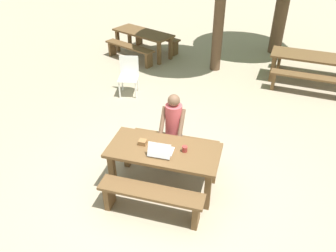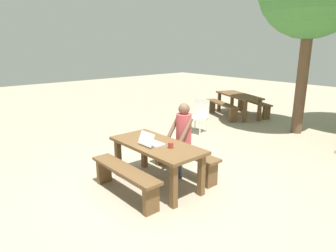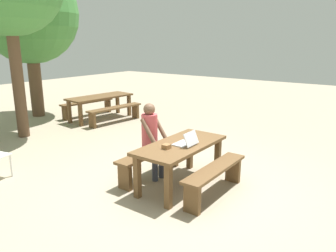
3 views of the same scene
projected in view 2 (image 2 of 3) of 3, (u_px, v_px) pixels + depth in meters
The scene contains 12 objects.
ground_plane at pixel (157, 184), 5.00m from camera, with size 30.00×30.00×0.00m, color tan.
picnic_table_front at pixel (157, 150), 4.85m from camera, with size 1.67×0.77×0.72m.
bench_near at pixel (125, 176), 4.52m from camera, with size 1.49×0.30×0.47m.
bench_far at pixel (184, 156), 5.31m from camera, with size 1.49×0.30×0.47m.
laptop at pixel (151, 142), 4.74m from camera, with size 0.34×0.31×0.22m.
small_pouch at pixel (146, 136), 5.08m from camera, with size 0.12×0.11×0.07m.
coffee_mug at pixel (171, 145), 4.60m from camera, with size 0.08×0.08×0.09m.
person_seated at pixel (182, 135), 5.19m from camera, with size 0.38×0.39×1.30m.
plastic_chair at pixel (199, 115), 7.89m from camera, with size 0.52×0.52×0.87m.
picnic_table_rear at pixel (238, 98), 9.70m from camera, with size 1.97×1.37×0.70m.
bench_rear_south at pixel (222, 107), 9.59m from camera, with size 1.64×0.92×0.46m.
bench_rear_north at pixel (253, 104), 9.95m from camera, with size 1.64×0.92×0.46m.
Camera 2 is at (3.56, -2.86, 2.27)m, focal length 31.77 mm.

